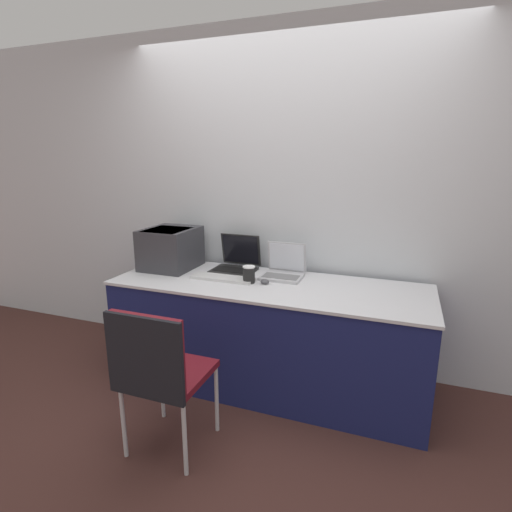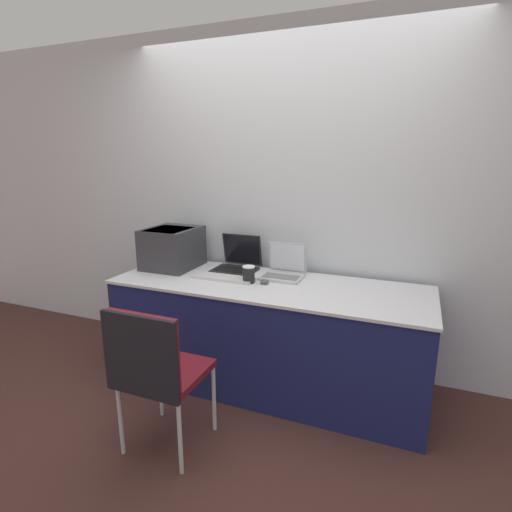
% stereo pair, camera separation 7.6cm
% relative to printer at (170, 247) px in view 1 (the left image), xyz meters
% --- Properties ---
extents(ground_plane, '(14.00, 14.00, 0.00)m').
position_rel_printer_xyz_m(ground_plane, '(0.85, -0.49, -0.94)').
color(ground_plane, '#472823').
extents(wall_back, '(8.00, 0.05, 2.60)m').
position_rel_printer_xyz_m(wall_back, '(0.85, 0.34, 0.36)').
color(wall_back, silver).
rests_on(wall_back, ground_plane).
extents(table, '(2.21, 0.76, 0.77)m').
position_rel_printer_xyz_m(table, '(0.85, -0.12, -0.56)').
color(table, '#191E51').
rests_on(table, ground_plane).
extents(printer, '(0.38, 0.43, 0.32)m').
position_rel_printer_xyz_m(printer, '(0.00, 0.00, 0.00)').
color(printer, '#333338').
rests_on(printer, table).
extents(laptop_left, '(0.33, 0.31, 0.27)m').
position_rel_printer_xyz_m(laptop_left, '(0.51, 0.12, -0.11)').
color(laptop_left, black).
rests_on(laptop_left, table).
extents(laptop_right, '(0.29, 0.27, 0.24)m').
position_rel_printer_xyz_m(laptop_right, '(0.91, 0.08, -0.12)').
color(laptop_right, '#B7B7BC').
rests_on(laptop_right, table).
extents(external_keyboard, '(0.47, 0.14, 0.02)m').
position_rel_printer_xyz_m(external_keyboard, '(0.52, -0.14, -0.16)').
color(external_keyboard, silver).
rests_on(external_keyboard, table).
extents(coffee_cup, '(0.09, 0.09, 0.12)m').
position_rel_printer_xyz_m(coffee_cup, '(0.72, -0.15, -0.11)').
color(coffee_cup, black).
rests_on(coffee_cup, table).
extents(mouse, '(0.06, 0.05, 0.03)m').
position_rel_printer_xyz_m(mouse, '(0.84, -0.14, -0.15)').
color(mouse, '#4C4C51').
rests_on(mouse, table).
extents(chair, '(0.44, 0.44, 0.88)m').
position_rel_printer_xyz_m(chair, '(0.55, -1.04, -0.39)').
color(chair, maroon).
rests_on(chair, ground_plane).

